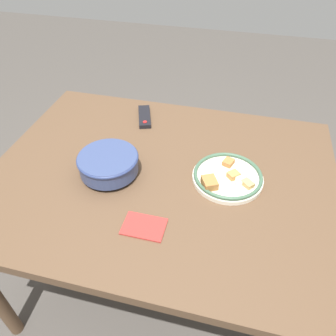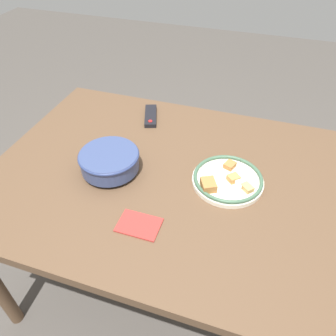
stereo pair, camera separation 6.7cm
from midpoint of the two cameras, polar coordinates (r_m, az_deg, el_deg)
The scene contains 6 objects.
ground_plane at distance 1.92m, azimuth 0.26°, elevation -17.99°, with size 8.00×8.00×0.00m, color #4C4742.
dining_table at distance 1.37m, azimuth 0.35°, elevation -3.25°, with size 1.38×1.06×0.77m.
noodle_bowl at distance 1.31m, azimuth -8.71°, elevation 1.24°, with size 0.24×0.24×0.09m.
food_plate at distance 1.29m, azimuth 11.78°, elevation -2.02°, with size 0.28×0.28×0.05m.
tv_remote at distance 1.64m, azimuth -1.86°, elevation 9.04°, with size 0.11×0.19×0.02m.
folded_napkin at distance 1.14m, azimuth -3.37°, elevation -9.91°, with size 0.15×0.10×0.01m.
Camera 2 is at (0.33, -0.92, 1.66)m, focal length 35.00 mm.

